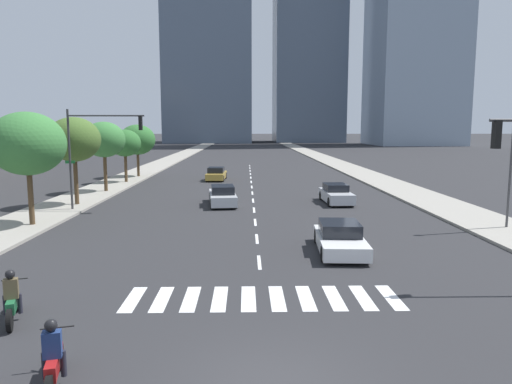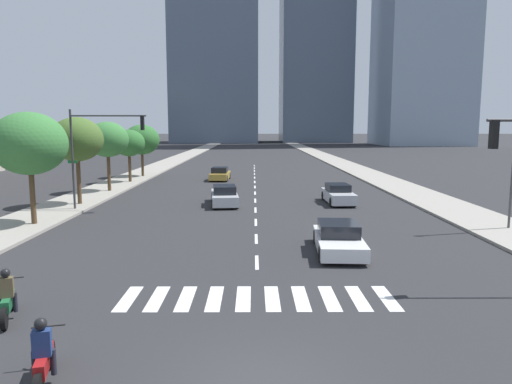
# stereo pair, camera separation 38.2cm
# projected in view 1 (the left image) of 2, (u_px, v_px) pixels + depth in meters

# --- Properties ---
(sidewalk_east) EXTENTS (4.00, 260.00, 0.15)m
(sidewalk_east) POSITION_uv_depth(u_px,v_px,m) (405.00, 190.00, 39.70)
(sidewalk_east) COLOR gray
(sidewalk_east) RESTS_ON ground
(sidewalk_west) EXTENTS (4.00, 260.00, 0.15)m
(sidewalk_west) POSITION_uv_depth(u_px,v_px,m) (98.00, 191.00, 39.16)
(sidewalk_west) COLOR gray
(sidewalk_west) RESTS_ON ground
(crosswalk_near) EXTENTS (8.55, 2.23, 0.01)m
(crosswalk_near) POSITION_uv_depth(u_px,v_px,m) (263.00, 298.00, 14.81)
(crosswalk_near) COLOR silver
(crosswalk_near) RESTS_ON ground
(lane_divider_center) EXTENTS (0.14, 50.00, 0.01)m
(lane_divider_center) POSITION_uv_depth(u_px,v_px,m) (252.00, 187.00, 42.55)
(lane_divider_center) COLOR silver
(lane_divider_center) RESTS_ON ground
(motorcycle_lead) EXTENTS (0.97, 2.01, 1.49)m
(motorcycle_lead) POSITION_uv_depth(u_px,v_px,m) (12.00, 301.00, 13.00)
(motorcycle_lead) COLOR black
(motorcycle_lead) RESTS_ON ground
(motorcycle_third) EXTENTS (0.84, 2.07, 1.49)m
(motorcycle_third) POSITION_uv_depth(u_px,v_px,m) (54.00, 360.00, 9.70)
(motorcycle_third) COLOR black
(motorcycle_third) RESTS_ON ground
(sedan_white_0) EXTENTS (2.15, 4.68, 1.27)m
(sedan_white_0) POSITION_uv_depth(u_px,v_px,m) (340.00, 238.00, 20.32)
(sedan_white_0) COLOR silver
(sedan_white_0) RESTS_ON ground
(sedan_silver_1) EXTENTS (1.86, 4.52, 1.35)m
(sedan_silver_1) POSITION_uv_depth(u_px,v_px,m) (336.00, 194.00, 33.47)
(sedan_silver_1) COLOR #B7BABF
(sedan_silver_1) RESTS_ON ground
(sedan_silver_2) EXTENTS (2.20, 4.92, 1.36)m
(sedan_silver_2) POSITION_uv_depth(u_px,v_px,m) (223.00, 196.00, 32.67)
(sedan_silver_2) COLOR #B7BABF
(sedan_silver_2) RESTS_ON ground
(sedan_gold_3) EXTENTS (1.96, 4.42, 1.32)m
(sedan_gold_3) POSITION_uv_depth(u_px,v_px,m) (216.00, 174.00, 48.00)
(sedan_gold_3) COLOR #B28E38
(sedan_gold_3) RESTS_ON ground
(traffic_signal_far) EXTENTS (5.05, 0.28, 6.29)m
(traffic_signal_far) POSITION_uv_depth(u_px,v_px,m) (97.00, 141.00, 29.66)
(traffic_signal_far) COLOR #333335
(traffic_signal_far) RESTS_ON sidewalk_west
(street_tree_nearest) EXTENTS (3.92, 3.92, 5.98)m
(street_tree_nearest) POSITION_uv_depth(u_px,v_px,m) (27.00, 144.00, 24.84)
(street_tree_nearest) COLOR #4C3823
(street_tree_nearest) RESTS_ON sidewalk_west
(street_tree_second) EXTENTS (3.49, 3.49, 5.85)m
(street_tree_second) POSITION_uv_depth(u_px,v_px,m) (74.00, 140.00, 31.57)
(street_tree_second) COLOR #4C3823
(street_tree_second) RESTS_ON sidewalk_west
(street_tree_third) EXTENTS (3.38, 3.38, 5.63)m
(street_tree_third) POSITION_uv_depth(u_px,v_px,m) (104.00, 140.00, 38.27)
(street_tree_third) COLOR #4C3823
(street_tree_third) RESTS_ON sidewalk_west
(street_tree_fourth) EXTENTS (3.01, 3.01, 4.98)m
(street_tree_fourth) POSITION_uv_depth(u_px,v_px,m) (125.00, 143.00, 44.89)
(street_tree_fourth) COLOR #4C3823
(street_tree_fourth) RESTS_ON sidewalk_west
(street_tree_fifth) EXTENTS (3.75, 3.75, 5.47)m
(street_tree_fifth) POSITION_uv_depth(u_px,v_px,m) (137.00, 140.00, 50.06)
(street_tree_fifth) COLOR #4C3823
(street_tree_fifth) RESTS_ON sidewalk_west
(office_tower_left_skyline) EXTENTS (29.87, 29.36, 77.37)m
(office_tower_left_skyline) POSITION_uv_depth(u_px,v_px,m) (209.00, 34.00, 166.82)
(office_tower_left_skyline) COLOR slate
(office_tower_left_skyline) RESTS_ON ground
(office_tower_center_skyline) EXTENTS (24.30, 28.10, 101.26)m
(office_tower_center_skyline) POSITION_uv_depth(u_px,v_px,m) (308.00, 14.00, 171.28)
(office_tower_center_skyline) COLOR slate
(office_tower_center_skyline) RESTS_ON ground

